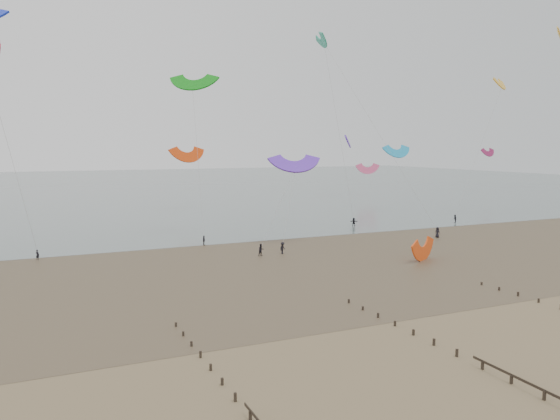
{
  "coord_description": "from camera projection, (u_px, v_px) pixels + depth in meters",
  "views": [
    {
      "loc": [
        -24.92,
        -34.9,
        16.05
      ],
      "look_at": [
        3.43,
        28.0,
        8.0
      ],
      "focal_mm": 35.0,
      "sensor_mm": 36.0,
      "label": 1
    }
  ],
  "objects": [
    {
      "name": "kites_airborne",
      "position": [
        107.0,
        123.0,
        120.41
      ],
      "size": [
        234.66,
        129.93,
        43.48
      ],
      "color": "maroon",
      "rests_on": "ground"
    },
    {
      "name": "ground",
      "position": [
        385.0,
        348.0,
        43.63
      ],
      "size": [
        500.0,
        500.0,
        0.0
      ],
      "primitive_type": "plane",
      "color": "brown",
      "rests_on": "ground"
    },
    {
      "name": "grounded_kite",
      "position": [
        423.0,
        260.0,
        77.28
      ],
      "size": [
        7.7,
        7.16,
        3.39
      ],
      "primitive_type": null,
      "rotation": [
        1.54,
        0.0,
        0.5
      ],
      "color": "#F0470F",
      "rests_on": "ground"
    },
    {
      "name": "kitesurfers",
      "position": [
        310.0,
        236.0,
        93.19
      ],
      "size": [
        117.74,
        21.5,
        1.88
      ],
      "color": "black",
      "rests_on": "ground"
    },
    {
      "name": "kitesurfer_lead",
      "position": [
        37.0,
        255.0,
        77.37
      ],
      "size": [
        0.65,
        0.64,
        1.51
      ],
      "primitive_type": "imported",
      "rotation": [
        0.0,
        0.0,
        2.4
      ],
      "color": "black",
      "rests_on": "ground"
    },
    {
      "name": "sea_and_shore",
      "position": [
        209.0,
        267.0,
        73.12
      ],
      "size": [
        500.0,
        665.0,
        0.03
      ],
      "color": "#475654",
      "rests_on": "ground"
    }
  ]
}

